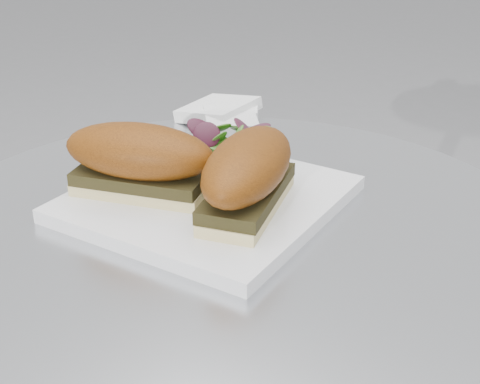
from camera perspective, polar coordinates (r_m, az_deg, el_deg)
name	(u,v)px	position (r m, az deg, el deg)	size (l,w,h in m)	color
plate	(207,199)	(0.75, -2.81, -0.58)	(0.27, 0.27, 0.02)	white
sandwich_left	(139,159)	(0.74, -8.61, 2.84)	(0.19, 0.14, 0.08)	beige
sandwich_right	(248,173)	(0.69, 0.67, 1.66)	(0.13, 0.19, 0.08)	beige
salad	(235,145)	(0.81, -0.45, 3.99)	(0.10, 0.10, 0.05)	#548D2E
napkin	(224,119)	(0.99, -1.36, 6.22)	(0.13, 0.13, 0.02)	white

